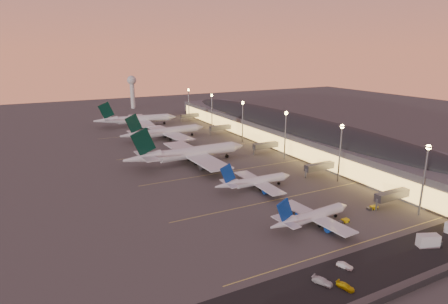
# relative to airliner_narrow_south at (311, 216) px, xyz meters

# --- Properties ---
(ground) EXTENTS (700.00, 700.00, 0.00)m
(ground) POSITION_rel_airliner_narrow_south_xyz_m (3.28, 28.58, -3.18)
(ground) COLOR #484542
(airliner_narrow_south) EXTENTS (34.48, 30.89, 12.31)m
(airliner_narrow_south) POSITION_rel_airliner_narrow_south_xyz_m (0.00, 0.00, 0.00)
(airliner_narrow_south) COLOR silver
(airliner_narrow_south) RESTS_ON ground
(airliner_narrow_north) EXTENTS (35.95, 32.03, 12.88)m
(airliner_narrow_north) POSITION_rel_airliner_narrow_south_xyz_m (1.01, 37.64, 0.15)
(airliner_narrow_north) COLOR silver
(airliner_narrow_north) RESTS_ON ground
(airliner_wide_near) EXTENTS (66.34, 60.33, 21.25)m
(airliner_wide_near) POSITION_rel_airliner_narrow_south_xyz_m (-9.94, 84.46, 2.29)
(airliner_wide_near) COLOR silver
(airliner_wide_near) RESTS_ON ground
(airliner_wide_mid) EXTENTS (59.16, 54.20, 18.92)m
(airliner_wide_mid) POSITION_rel_airliner_narrow_south_xyz_m (-2.93, 142.60, 1.69)
(airliner_wide_mid) COLOR silver
(airliner_wide_mid) RESTS_ON ground
(airliner_wide_far) EXTENTS (62.69, 57.31, 20.05)m
(airliner_wide_far) POSITION_rel_airliner_narrow_south_xyz_m (-7.77, 195.16, 1.98)
(airliner_wide_far) COLOR silver
(airliner_wide_far) RESTS_ON ground
(terminal_building) EXTENTS (56.35, 255.00, 17.46)m
(terminal_building) POSITION_rel_airliner_narrow_south_xyz_m (65.12, 101.05, 5.60)
(terminal_building) COLOR #515156
(terminal_building) RESTS_ON ground
(light_masts) EXTENTS (2.20, 217.20, 25.90)m
(light_masts) POSITION_rel_airliner_narrow_south_xyz_m (39.28, 93.58, 14.37)
(light_masts) COLOR slate
(light_masts) RESTS_ON ground
(radar_tower) EXTENTS (9.00, 9.00, 32.50)m
(radar_tower) POSITION_rel_airliner_narrow_south_xyz_m (13.28, 288.58, 18.69)
(radar_tower) COLOR silver
(radar_tower) RESTS_ON ground
(service_lane) EXTENTS (260.00, 16.00, 0.01)m
(service_lane) POSITION_rel_airliner_narrow_south_xyz_m (3.28, -27.42, -3.18)
(service_lane) COLOR black
(service_lane) RESTS_ON ground
(lane_markings) EXTENTS (90.00, 180.36, 0.00)m
(lane_markings) POSITION_rel_airliner_narrow_south_xyz_m (3.28, 68.58, -3.17)
(lane_markings) COLOR #D8C659
(lane_markings) RESTS_ON ground
(fence) EXTENTS (124.00, 0.12, 2.00)m
(fence) POSITION_rel_airliner_narrow_south_xyz_m (3.28, -39.42, -2.18)
(fence) COLOR #2D2D30
(fence) RESTS_ON ground
(baggage_tug_a) EXTENTS (4.00, 1.84, 1.18)m
(baggage_tug_a) POSITION_rel_airliner_narrow_south_xyz_m (11.36, -3.58, -2.64)
(baggage_tug_a) COLOR yellow
(baggage_tug_a) RESTS_ON ground
(baggage_tug_b) EXTENTS (4.33, 2.14, 1.25)m
(baggage_tug_b) POSITION_rel_airliner_narrow_south_xyz_m (28.84, -0.25, -2.61)
(baggage_tug_b) COLOR yellow
(baggage_tug_b) RESTS_ON ground
(catering_truck_a) EXTENTS (7.31, 5.03, 3.84)m
(catering_truck_a) POSITION_rel_airliner_narrow_south_xyz_m (22.00, -27.25, -1.39)
(catering_truck_a) COLOR silver
(catering_truck_a) RESTS_ON ground
(service_van_a) EXTENTS (4.13, 5.71, 1.54)m
(service_van_a) POSITION_rel_airliner_narrow_south_xyz_m (-18.94, -26.91, -2.41)
(service_van_a) COLOR silver
(service_van_a) RESTS_ON ground
(service_van_b) EXTENTS (3.00, 4.96, 1.34)m
(service_van_b) POSITION_rel_airliner_narrow_south_xyz_m (-15.31, -31.05, -2.51)
(service_van_b) COLOR yellow
(service_van_b) RESTS_ON ground
(service_van_c) EXTENTS (3.20, 4.54, 1.42)m
(service_van_c) POSITION_rel_airliner_narrow_south_xyz_m (-8.81, -24.23, -2.47)
(service_van_c) COLOR silver
(service_van_c) RESTS_ON ground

